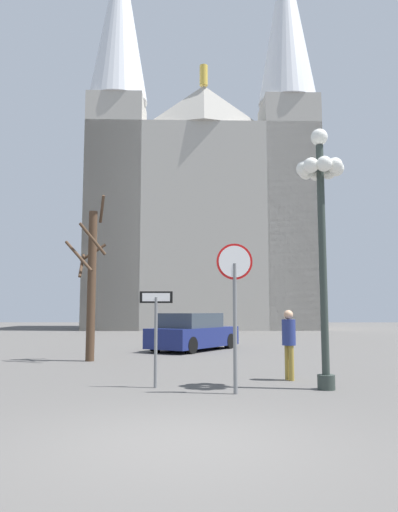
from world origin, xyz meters
The scene contains 8 objects.
ground_plane centered at (0.00, 0.00, 0.00)m, with size 120.00×120.00×0.00m, color #514F4C.
cathedral centered at (0.22, 37.22, 11.75)m, with size 20.30×12.25×36.24m.
stop_sign centered at (0.90, 3.53, 2.06)m, with size 0.73×0.10×2.96m.
one_way_arrow_sign centered at (-0.74, 4.29, 1.33)m, with size 0.71×0.07×2.03m.
street_lamp centered at (2.82, 4.08, 3.87)m, with size 1.03×1.03×5.57m.
bare_tree centered at (-3.40, 9.63, 2.61)m, with size 1.42×1.41×5.43m.
parked_car_near_navy centered at (-0.14, 13.93, 0.71)m, with size 3.88×4.72×1.51m.
pedestrian_walking centered at (2.29, 5.41, 0.98)m, with size 0.32×0.32×1.63m.
Camera 1 is at (0.27, -6.14, 1.63)m, focal length 33.93 mm.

